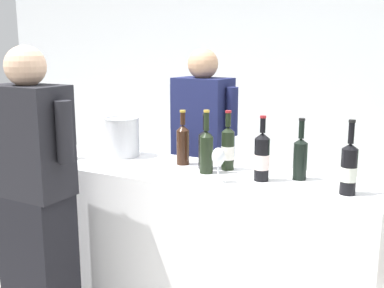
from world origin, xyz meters
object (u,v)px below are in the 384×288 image
object	(u,v)px
wine_bottle_2	(228,148)
wine_bottle_5	(349,168)
person_server	(202,167)
wine_bottle_0	(206,150)
wine_bottle_7	(63,139)
wine_bottle_1	(300,157)
wine_bottle_6	(205,148)
person_guest	(36,211)
wine_bottle_4	(183,143)
ice_bucket	(122,136)
wine_glass	(218,158)
wine_bottle_3	(262,157)

from	to	relation	value
wine_bottle_2	wine_bottle_5	size ratio (longest dim) A/B	0.95
person_server	wine_bottle_0	bearing A→B (deg)	-62.66
wine_bottle_7	wine_bottle_1	bearing A→B (deg)	8.51
wine_bottle_6	person_guest	bearing A→B (deg)	-135.48
wine_bottle_4	ice_bucket	xyz separation A→B (m)	(-0.44, 0.01, -0.00)
wine_bottle_2	wine_bottle_6	size ratio (longest dim) A/B	1.06
person_guest	wine_glass	bearing A→B (deg)	27.07
person_server	person_guest	xyz separation A→B (m)	(-0.36, -1.24, 0.01)
wine_bottle_1	wine_glass	world-z (taller)	wine_bottle_1
person_server	wine_bottle_1	bearing A→B (deg)	-34.29
wine_bottle_2	wine_bottle_5	distance (m)	0.69
wine_bottle_0	wine_bottle_3	distance (m)	0.32
wine_bottle_7	person_guest	bearing A→B (deg)	-65.25
wine_bottle_4	person_guest	distance (m)	0.88
wine_bottle_5	wine_glass	bearing A→B (deg)	-171.00
wine_bottle_4	wine_glass	world-z (taller)	wine_bottle_4
wine_bottle_3	wine_bottle_4	xyz separation A→B (m)	(-0.52, 0.11, 0.00)
wine_glass	ice_bucket	xyz separation A→B (m)	(-0.77, 0.26, -0.00)
wine_bottle_1	wine_bottle_7	bearing A→B (deg)	-171.49
wine_bottle_4	person_server	world-z (taller)	person_server
wine_bottle_4	wine_bottle_5	size ratio (longest dim) A/B	0.91
wine_bottle_5	person_guest	size ratio (longest dim) A/B	0.21
person_guest	wine_bottle_7	bearing A→B (deg)	114.75
wine_bottle_0	wine_bottle_3	world-z (taller)	wine_bottle_0
wine_bottle_1	wine_bottle_3	world-z (taller)	wine_bottle_3
wine_bottle_2	wine_bottle_5	world-z (taller)	wine_bottle_5
wine_bottle_1	wine_bottle_6	size ratio (longest dim) A/B	1.03
wine_bottle_7	ice_bucket	world-z (taller)	wine_bottle_7
wine_bottle_5	wine_bottle_3	bearing A→B (deg)	175.56
wine_bottle_2	wine_bottle_3	bearing A→B (deg)	-26.87
wine_bottle_1	ice_bucket	xyz separation A→B (m)	(-1.12, 0.01, 0.00)
wine_bottle_3	wine_glass	world-z (taller)	wine_bottle_3
wine_bottle_3	wine_bottle_2	bearing A→B (deg)	153.13
wine_bottle_7	person_guest	distance (m)	0.58
wine_bottle_4	wine_bottle_5	world-z (taller)	wine_bottle_5
person_guest	wine_bottle_2	bearing A→B (deg)	41.03
wine_bottle_5	wine_bottle_7	xyz separation A→B (m)	(-1.66, -0.07, 0.00)
wine_bottle_5	person_guest	distance (m)	1.57
ice_bucket	person_server	xyz separation A→B (m)	(0.29, 0.55, -0.29)
wine_bottle_6	wine_bottle_2	bearing A→B (deg)	15.16
wine_bottle_0	wine_glass	xyz separation A→B (m)	(0.13, -0.13, -0.00)
wine_bottle_7	person_server	xyz separation A→B (m)	(0.57, 0.78, -0.29)
ice_bucket	person_server	bearing A→B (deg)	62.50
wine_bottle_3	person_server	world-z (taller)	person_server
wine_bottle_5	wine_bottle_0	bearing A→B (deg)	177.19
ice_bucket	wine_bottle_0	bearing A→B (deg)	-10.80
wine_bottle_0	wine_bottle_7	world-z (taller)	same
wine_bottle_3	ice_bucket	world-z (taller)	wine_bottle_3
wine_bottle_3	wine_bottle_4	bearing A→B (deg)	167.78
wine_bottle_4	person_server	xyz separation A→B (m)	(-0.15, 0.57, -0.29)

